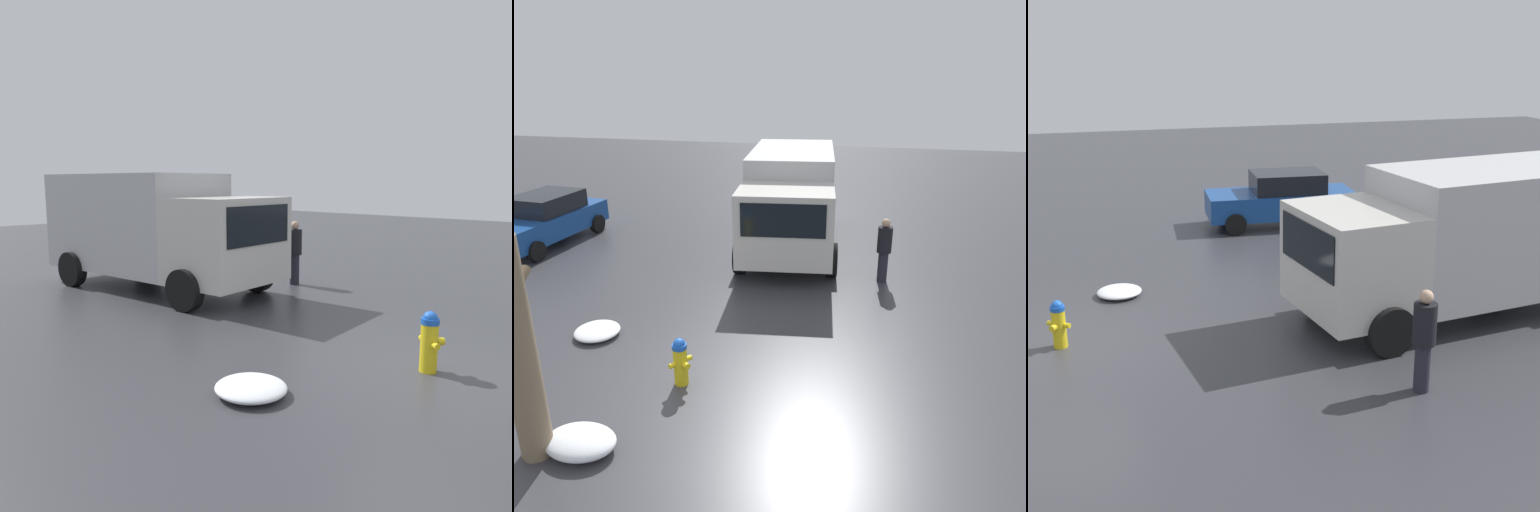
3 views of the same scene
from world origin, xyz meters
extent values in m
plane|color=#38383D|center=(0.00, 0.00, 0.00)|extent=(60.00, 60.00, 0.00)
cylinder|color=yellow|center=(0.00, 0.00, 0.35)|extent=(0.24, 0.24, 0.70)
cylinder|color=blue|center=(0.00, 0.00, 0.74)|extent=(0.26, 0.26, 0.08)
sphere|color=blue|center=(0.00, 0.00, 0.78)|extent=(0.21, 0.21, 0.21)
cylinder|color=yellow|center=(-0.09, -0.14, 0.43)|extent=(0.15, 0.15, 0.11)
cylinder|color=yellow|center=(0.14, -0.09, 0.43)|extent=(0.13, 0.13, 0.09)
cylinder|color=yellow|center=(-0.14, 0.09, 0.43)|extent=(0.13, 0.13, 0.09)
cube|color=beige|center=(5.25, -0.76, 1.40)|extent=(2.14, 2.68, 1.90)
cube|color=black|center=(4.33, -0.88, 1.78)|extent=(0.30, 2.05, 0.84)
cube|color=#BCBCBC|center=(8.38, -0.34, 1.67)|extent=(4.76, 3.03, 2.44)
cylinder|color=black|center=(5.50, -1.97, 0.45)|extent=(0.93, 0.40, 0.90)
cylinder|color=black|center=(5.18, 0.47, 0.45)|extent=(0.93, 0.40, 0.90)
cylinder|color=black|center=(9.65, -1.41, 0.45)|extent=(0.93, 0.40, 0.90)
cylinder|color=black|center=(9.33, 1.02, 0.45)|extent=(0.93, 0.40, 0.90)
cylinder|color=#23232D|center=(5.44, -3.29, 0.40)|extent=(0.25, 0.25, 0.80)
cylinder|color=black|center=(5.44, -3.29, 1.13)|extent=(0.37, 0.37, 0.67)
sphere|color=tan|center=(5.44, -3.29, 1.57)|extent=(0.22, 0.22, 0.22)
ellipsoid|color=white|center=(1.19, 2.36, 0.09)|extent=(0.94, 0.92, 0.19)
camera|label=1|loc=(-3.17, 6.50, 2.67)|focal=35.00mm
camera|label=2|loc=(-6.86, -3.21, 5.14)|focal=35.00mm
camera|label=3|loc=(0.56, -12.33, 5.36)|focal=50.00mm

